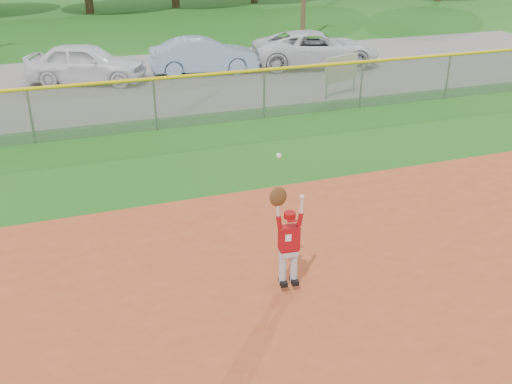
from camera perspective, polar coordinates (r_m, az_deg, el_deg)
The scene contains 8 objects.
ground at distance 8.31m, azimuth 3.69°, elevation -14.78°, with size 120.00×120.00×0.00m, color #1C5C15.
parking_strip at distance 22.63m, azimuth -12.81°, elevation 10.65°, with size 44.00×10.00×0.03m, color slate.
car_white_a at distance 22.65m, azimuth -16.64°, elevation 12.23°, with size 1.76×4.37×1.49m, color white.
car_blue at distance 23.46m, azimuth -5.25°, elevation 13.43°, with size 1.49×4.26×1.41m, color #84A2C4.
car_white_b at distance 24.70m, azimuth 5.99°, elevation 14.04°, with size 2.44×5.29×1.47m, color white.
sponsor_sign at distance 20.14m, azimuth 8.54°, elevation 12.00°, with size 1.51×0.61×1.42m.
outfield_fence at distance 16.66m, azimuth -10.11°, elevation 9.02°, with size 40.06×0.10×1.55m.
ballplayer at distance 8.80m, azimuth 3.16°, elevation -4.49°, with size 0.56×0.25×2.23m.
Camera 1 is at (-2.67, -5.84, 5.28)m, focal length 40.00 mm.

